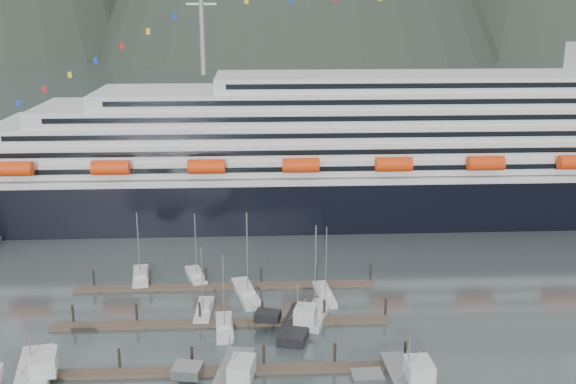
% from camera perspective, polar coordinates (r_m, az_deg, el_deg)
% --- Properties ---
extents(ground, '(1600.00, 1600.00, 0.00)m').
position_cam_1_polar(ground, '(95.83, -2.76, -11.89)').
color(ground, '#4D5A5B').
rests_on(ground, ground).
extents(cruise_ship, '(210.00, 30.40, 50.30)m').
position_cam_1_polar(cruise_ship, '(146.69, 8.90, 2.74)').
color(cruise_ship, black).
rests_on(cruise_ship, ground).
extents(dock_near, '(48.18, 2.28, 3.20)m').
position_cam_1_polar(dock_near, '(87.12, -6.08, -14.75)').
color(dock_near, '#4E3E32').
rests_on(dock_near, ground).
extents(dock_mid, '(48.18, 2.28, 3.20)m').
position_cam_1_polar(dock_mid, '(98.55, -5.69, -10.93)').
color(dock_mid, '#4E3E32').
rests_on(dock_mid, ground).
extents(dock_far, '(48.18, 2.28, 3.20)m').
position_cam_1_polar(dock_far, '(110.32, -5.39, -7.92)').
color(dock_far, '#4E3E32').
rests_on(dock_far, ground).
extents(sailboat_b, '(2.55, 8.72, 11.10)m').
position_cam_1_polar(sailboat_b, '(101.99, -7.12, -9.97)').
color(sailboat_b, '#B0B0B0').
rests_on(sailboat_b, ground).
extents(sailboat_c, '(2.90, 8.68, 11.93)m').
position_cam_1_polar(sailboat_c, '(96.87, -5.40, -11.36)').
color(sailboat_c, '#B0B0B0').
rests_on(sailboat_c, ground).
extents(sailboat_d, '(5.08, 11.57, 14.54)m').
position_cam_1_polar(sailboat_d, '(106.99, -3.54, -8.59)').
color(sailboat_d, '#B0B0B0').
rests_on(sailboat_d, ground).
extents(sailboat_e, '(3.83, 9.73, 12.42)m').
position_cam_1_polar(sailboat_e, '(115.39, -12.36, -7.09)').
color(sailboat_e, '#B0B0B0').
rests_on(sailboat_e, ground).
extents(sailboat_f, '(4.38, 8.39, 11.99)m').
position_cam_1_polar(sailboat_f, '(114.23, -7.79, -7.10)').
color(sailboat_f, '#B0B0B0').
rests_on(sailboat_f, ground).
extents(sailboat_g, '(3.10, 9.26, 12.20)m').
position_cam_1_polar(sailboat_g, '(106.66, 3.10, -8.68)').
color(sailboat_g, '#B0B0B0').
rests_on(sailboat_g, ground).
extents(sailboat_h, '(5.50, 9.93, 15.07)m').
position_cam_1_polar(sailboat_h, '(99.86, 2.41, -10.41)').
color(sailboat_h, '#B0B0B0').
rests_on(sailboat_h, ground).
extents(trawler_a, '(10.50, 14.38, 7.67)m').
position_cam_1_polar(trawler_a, '(89.78, -20.88, -14.32)').
color(trawler_a, '#B0B0B0').
rests_on(trawler_a, ground).
extents(trawler_c, '(10.27, 14.35, 7.11)m').
position_cam_1_polar(trawler_c, '(84.13, -5.00, -15.44)').
color(trawler_c, gray).
rests_on(trawler_c, ground).
extents(trawler_d, '(9.68, 13.09, 7.74)m').
position_cam_1_polar(trawler_d, '(84.18, 10.00, -15.57)').
color(trawler_d, gray).
rests_on(trawler_d, ground).
extents(trawler_e, '(9.40, 11.91, 7.38)m').
position_cam_1_polar(trawler_e, '(96.51, 0.73, -11.04)').
color(trawler_e, black).
rests_on(trawler_e, ground).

